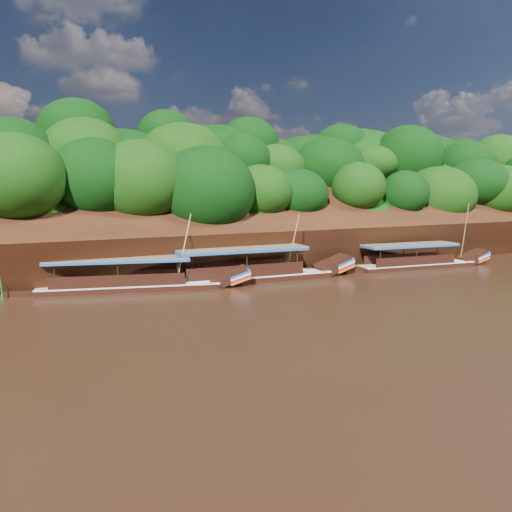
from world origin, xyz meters
The scene contains 6 objects.
ground centered at (0.00, 0.00, 0.00)m, with size 160.00×160.00×0.00m, color black.
riverbank centered at (-0.01, 22.73, 1.89)m, with size 120.00×30.06×19.40m.
boat_0 centered at (14.61, 6.87, 0.50)m, with size 13.79×3.37×6.24m.
boat_1 centered at (-1.42, 7.78, 0.60)m, with size 15.53×3.31×5.67m.
boat_2 centered at (-10.70, 8.24, 0.53)m, with size 14.88×5.36×5.78m.
reeds centered at (-1.89, 9.60, 0.89)m, with size 48.27×2.56×2.25m.
Camera 1 is at (-18.77, -26.67, 7.28)m, focal length 35.00 mm.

